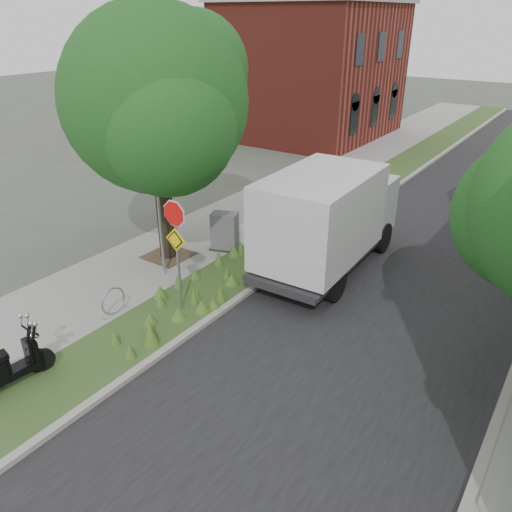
{
  "coord_description": "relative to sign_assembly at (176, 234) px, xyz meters",
  "views": [
    {
      "loc": [
        6.82,
        -7.72,
        7.3
      ],
      "look_at": [
        -0.22,
        2.42,
        1.3
      ],
      "focal_mm": 35.0,
      "sensor_mm": 36.0,
      "label": 1
    }
  ],
  "objects": [
    {
      "name": "kerb_near",
      "position": [
        0.9,
        9.42,
        -2.26
      ],
      "size": [
        0.2,
        60.0,
        0.13
      ],
      "primitive_type": "cube",
      "color": "#9E9991",
      "rests_on": "ground"
    },
    {
      "name": "sidewalk_near",
      "position": [
        -2.85,
        9.42,
        -2.27
      ],
      "size": [
        3.5,
        60.0,
        0.12
      ],
      "primitive_type": "cube",
      "color": "gray",
      "rests_on": "ground"
    },
    {
      "name": "utility_cabinet",
      "position": [
        -1.4,
        3.72,
        -1.6
      ],
      "size": [
        1.11,
        0.91,
        1.27
      ],
      "color": "#262628",
      "rests_on": "ground"
    },
    {
      "name": "box_truck",
      "position": [
        1.95,
        4.57,
        -0.54
      ],
      "size": [
        2.63,
        6.15,
        2.75
      ],
      "color": "#262628",
      "rests_on": "ground"
    },
    {
      "name": "brick_building",
      "position": [
        -8.1,
        21.42,
        1.88
      ],
      "size": [
        9.4,
        10.4,
        8.3
      ],
      "color": "maroon",
      "rests_on": "ground"
    },
    {
      "name": "ground",
      "position": [
        1.4,
        -0.58,
        -2.33
      ],
      "size": [
        120.0,
        120.0,
        0.0
      ],
      "primitive_type": "plane",
      "color": "#4C5147",
      "rests_on": "ground"
    },
    {
      "name": "sign_assembly",
      "position": [
        0.0,
        0.0,
        0.0
      ],
      "size": [
        0.94,
        0.08,
        3.22
      ],
      "color": "#A5A8AD",
      "rests_on": "ground"
    },
    {
      "name": "road",
      "position": [
        4.4,
        9.42,
        -2.32
      ],
      "size": [
        7.0,
        60.0,
        0.01
      ],
      "primitive_type": "cube",
      "color": "black",
      "rests_on": "ground"
    },
    {
      "name": "verge",
      "position": [
        -0.1,
        9.42,
        -2.27
      ],
      "size": [
        2.0,
        60.0,
        0.12
      ],
      "primitive_type": "cube",
      "color": "#344F22",
      "rests_on": "ground"
    },
    {
      "name": "street_tree_main",
      "position": [
        -2.68,
        2.28,
        2.48
      ],
      "size": [
        6.21,
        5.54,
        7.66
      ],
      "color": "black",
      "rests_on": "ground"
    },
    {
      "name": "bike_hoop",
      "position": [
        -1.3,
        -1.18,
        -1.83
      ],
      "size": [
        0.06,
        0.78,
        0.77
      ],
      "color": "#A5A8AD",
      "rests_on": "ground"
    },
    {
      "name": "scooter_near",
      "position": [
        -0.94,
        -4.44,
        -1.8
      ],
      "size": [
        0.59,
        1.75,
        0.84
      ],
      "color": "black",
      "rests_on": "ground"
    },
    {
      "name": "bare_post",
      "position": [
        -1.8,
        1.22,
        -0.21
      ],
      "size": [
        0.08,
        0.08,
        4.0
      ],
      "color": "#A5A8AD",
      "rests_on": "ground"
    }
  ]
}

